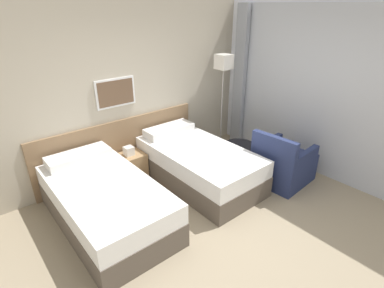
{
  "coord_description": "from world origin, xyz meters",
  "views": [
    {
      "loc": [
        -2.22,
        -1.94,
        2.6
      ],
      "look_at": [
        0.35,
        1.12,
        0.74
      ],
      "focal_mm": 28.0,
      "sensor_mm": 36.0,
      "label": 1
    }
  ],
  "objects_px": {
    "floor_lamp": "(223,70)",
    "side_table": "(239,152)",
    "bed_near_door": "(106,202)",
    "armchair": "(283,165)",
    "bed_near_window": "(198,164)",
    "nightstand": "(130,166)"
  },
  "relations": [
    {
      "from": "floor_lamp",
      "to": "nightstand",
      "type": "bearing_deg",
      "value": 174.56
    },
    {
      "from": "bed_near_door",
      "to": "floor_lamp",
      "type": "height_order",
      "value": "floor_lamp"
    },
    {
      "from": "bed_near_door",
      "to": "bed_near_window",
      "type": "height_order",
      "value": "same"
    },
    {
      "from": "floor_lamp",
      "to": "side_table",
      "type": "bearing_deg",
      "value": -113.16
    },
    {
      "from": "bed_near_window",
      "to": "nightstand",
      "type": "bearing_deg",
      "value": 135.47
    },
    {
      "from": "bed_near_door",
      "to": "armchair",
      "type": "xyz_separation_m",
      "value": [
        2.6,
        -0.87,
        -0.01
      ]
    },
    {
      "from": "floor_lamp",
      "to": "bed_near_window",
      "type": "bearing_deg",
      "value": -151.5
    },
    {
      "from": "bed_near_window",
      "to": "side_table",
      "type": "distance_m",
      "value": 0.79
    },
    {
      "from": "bed_near_door",
      "to": "floor_lamp",
      "type": "relative_size",
      "value": 1.11
    },
    {
      "from": "side_table",
      "to": "floor_lamp",
      "type": "bearing_deg",
      "value": 66.84
    },
    {
      "from": "bed_near_door",
      "to": "side_table",
      "type": "distance_m",
      "value": 2.35
    },
    {
      "from": "bed_near_window",
      "to": "side_table",
      "type": "height_order",
      "value": "bed_near_window"
    },
    {
      "from": "armchair",
      "to": "floor_lamp",
      "type": "bearing_deg",
      "value": -6.62
    },
    {
      "from": "nightstand",
      "to": "floor_lamp",
      "type": "height_order",
      "value": "floor_lamp"
    },
    {
      "from": "bed_near_door",
      "to": "armchair",
      "type": "distance_m",
      "value": 2.74
    },
    {
      "from": "side_table",
      "to": "armchair",
      "type": "xyz_separation_m",
      "value": [
        0.26,
        -0.69,
        -0.06
      ]
    },
    {
      "from": "bed_near_window",
      "to": "side_table",
      "type": "xyz_separation_m",
      "value": [
        0.77,
        -0.18,
        0.04
      ]
    },
    {
      "from": "armchair",
      "to": "side_table",
      "type": "bearing_deg",
      "value": 16.88
    },
    {
      "from": "armchair",
      "to": "bed_near_window",
      "type": "bearing_deg",
      "value": 45.87
    },
    {
      "from": "nightstand",
      "to": "side_table",
      "type": "height_order",
      "value": "nightstand"
    },
    {
      "from": "floor_lamp",
      "to": "side_table",
      "type": "relative_size",
      "value": 3.6
    },
    {
      "from": "bed_near_window",
      "to": "side_table",
      "type": "relative_size",
      "value": 4.0
    }
  ]
}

